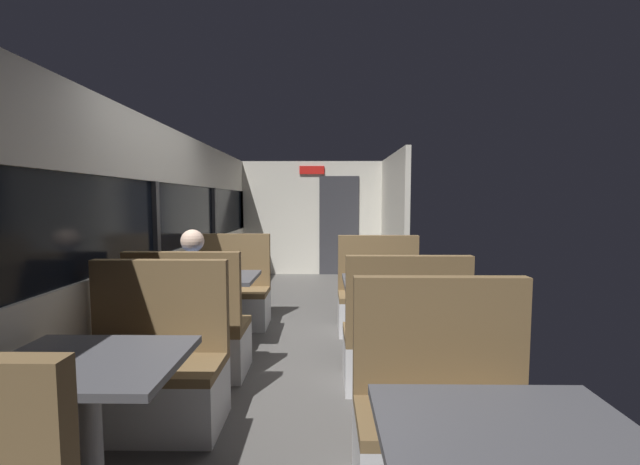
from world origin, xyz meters
name	(u,v)px	position (x,y,z in m)	size (l,w,h in m)	color
ground_plane	(299,350)	(0.00, 0.00, -0.01)	(3.30, 9.20, 0.02)	#514F4C
carriage_window_panel_left	(154,241)	(-1.45, 0.00, 1.11)	(0.09, 8.48, 2.30)	beige
carriage_end_bulkhead	(315,219)	(0.06, 4.19, 1.14)	(2.90, 0.11, 2.30)	beige
carriage_aisle_panel_right	(393,221)	(1.45, 3.00, 1.15)	(0.08, 2.40, 2.30)	beige
dining_table_near_window	(89,379)	(-0.89, -2.09, 0.64)	(0.90, 0.70, 0.74)	#9E9EA3
bench_near_window_facing_entry	(152,377)	(-0.89, -1.39, 0.33)	(0.95, 0.50, 1.10)	silver
dining_table_mid_window	(213,285)	(-0.89, 0.08, 0.64)	(0.90, 0.70, 0.74)	#9E9EA3
bench_mid_window_facing_end	(191,338)	(-0.89, -0.62, 0.33)	(0.95, 0.50, 1.10)	silver
bench_mid_window_facing_entry	(229,298)	(-0.89, 0.78, 0.33)	(0.95, 0.50, 1.10)	silver
dining_table_front_aisle	(513,461)	(0.89, -2.69, 0.64)	(0.90, 0.70, 0.74)	#9E9EA3
bench_front_aisle_facing_entry	(447,431)	(0.89, -1.99, 0.33)	(0.95, 0.50, 1.10)	silver
dining_table_rear_aisle	(390,290)	(0.89, -0.12, 0.64)	(0.90, 0.70, 0.74)	#9E9EA3
bench_rear_aisle_facing_end	(403,348)	(0.89, -0.82, 0.33)	(0.95, 0.50, 1.10)	silver
bench_rear_aisle_facing_entry	(380,303)	(0.89, 0.58, 0.33)	(0.95, 0.50, 1.10)	silver
seated_passenger	(193,312)	(-0.89, -0.55, 0.54)	(0.47, 0.55, 1.26)	#26262D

